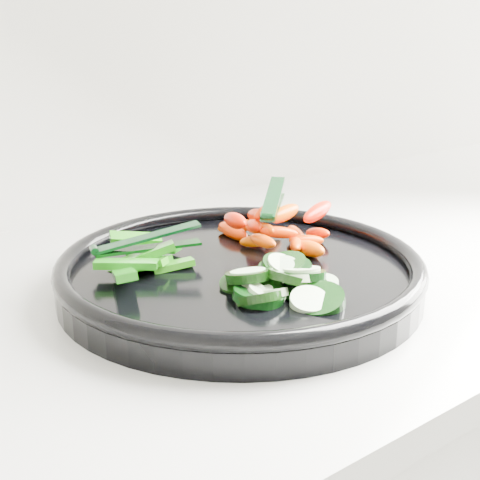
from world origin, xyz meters
TOP-DOWN VIEW (x-y plane):
  - veggie_tray at (-0.36, 1.66)m, footprint 0.49×0.49m
  - cucumber_pile at (-0.37, 1.58)m, footprint 0.12×0.14m
  - carrot_pile at (-0.29, 1.69)m, footprint 0.14×0.16m
  - pepper_pile at (-0.44, 1.72)m, footprint 0.11×0.14m
  - tong_carrot at (-0.29, 1.69)m, footprint 0.09×0.09m
  - tong_pepper at (-0.44, 1.72)m, footprint 0.11×0.05m

SIDE VIEW (x-z plane):
  - veggie_tray at x=-0.36m, z-range 0.93..0.97m
  - cucumber_pile at x=-0.37m, z-range 0.94..0.98m
  - pepper_pile at x=-0.44m, z-range 0.95..0.98m
  - carrot_pile at x=-0.29m, z-range 0.95..1.00m
  - tong_pepper at x=-0.44m, z-range 0.97..0.99m
  - tong_carrot at x=-0.29m, z-range 0.99..1.02m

